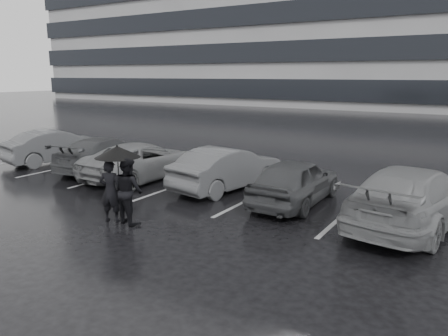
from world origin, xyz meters
name	(u,v)px	position (x,y,z in m)	size (l,w,h in m)	color
ground	(193,214)	(0.00, 0.00, 0.00)	(160.00, 160.00, 0.00)	black
car_main	(295,181)	(1.91, 2.29, 0.66)	(1.56, 3.88, 1.32)	black
car_west_a	(227,168)	(-0.59, 2.69, 0.68)	(1.44, 4.13, 1.36)	#2E2E30
car_west_b	(142,161)	(-3.87, 2.32, 0.64)	(2.14, 4.64, 1.29)	#4F4F51
car_west_c	(105,154)	(-6.04, 2.63, 0.64)	(1.79, 4.41, 1.28)	black
car_west_d	(57,146)	(-8.85, 2.63, 0.69)	(1.46, 4.19, 1.38)	#2E2E30
car_east	(412,197)	(5.02, 2.07, 0.73)	(2.05, 5.04, 1.46)	#4F4F51
pedestrian_left	(110,191)	(-1.41, -1.53, 0.78)	(0.57, 0.37, 1.56)	black
pedestrian_right	(128,191)	(-0.95, -1.39, 0.83)	(0.80, 0.63, 1.65)	black
umbrella	(117,152)	(-1.35, -1.29, 1.74)	(1.13, 1.13, 1.91)	black
stall_stripes	(219,189)	(-0.80, 2.50, 0.00)	(19.72, 5.00, 0.00)	gray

